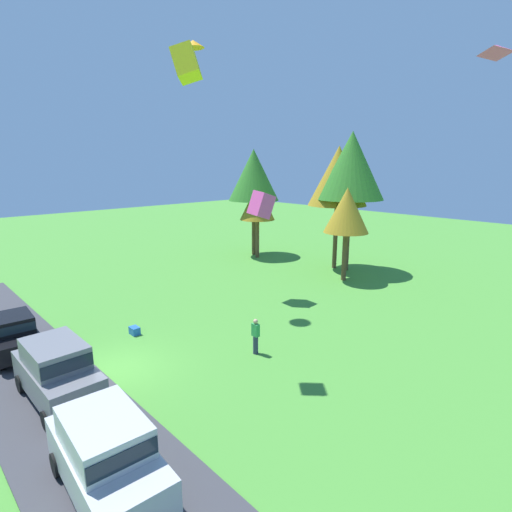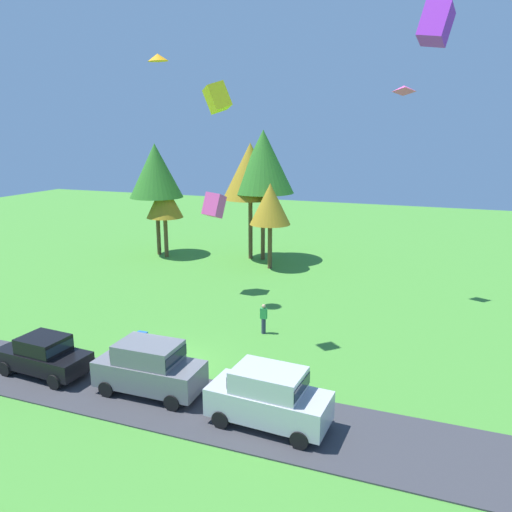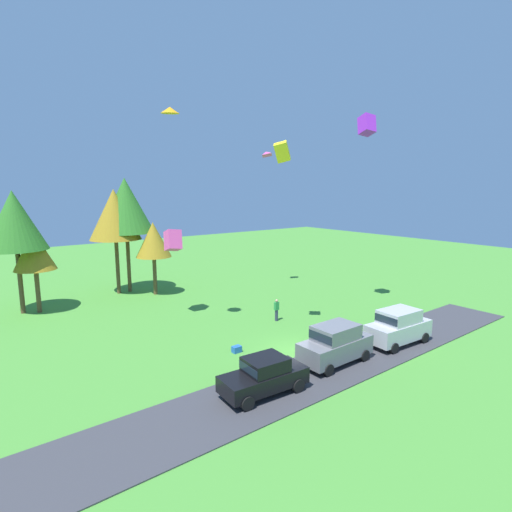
{
  "view_description": "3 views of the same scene",
  "coord_description": "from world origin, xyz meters",
  "px_view_note": "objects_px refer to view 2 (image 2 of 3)",
  "views": [
    {
      "loc": [
        15.49,
        -6.32,
        8.69
      ],
      "look_at": [
        2.5,
        5.95,
        4.52
      ],
      "focal_mm": 28.0,
      "sensor_mm": 36.0,
      "label": 1
    },
    {
      "loc": [
        11.74,
        -18.96,
        10.86
      ],
      "look_at": [
        2.83,
        4.72,
        4.59
      ],
      "focal_mm": 35.0,
      "sensor_mm": 36.0,
      "label": 2
    },
    {
      "loc": [
        -16.22,
        -17.07,
        10.04
      ],
      "look_at": [
        -0.73,
        3.15,
        5.76
      ],
      "focal_mm": 28.0,
      "sensor_mm": 36.0,
      "label": 3
    }
  ],
  "objects_px": {
    "tree_lone_near": "(250,171)",
    "cooler_box": "(142,336)",
    "car_suv_by_flagpole": "(149,366)",
    "kite_diamond_high_right": "(404,89)",
    "tree_far_left": "(263,162)",
    "person_watching_sky": "(264,318)",
    "kite_delta_near_flag": "(158,57)",
    "car_sedan_near_entrance": "(44,354)",
    "tree_left_of_center": "(270,204)",
    "kite_box_mid_center": "(436,24)",
    "tree_center_back": "(164,200)",
    "kite_box_over_trees": "(214,205)",
    "kite_box_topmost": "(217,98)",
    "car_suv_mid_row": "(269,395)",
    "tree_right_of_center": "(156,171)"
  },
  "relations": [
    {
      "from": "car_suv_mid_row",
      "to": "kite_box_topmost",
      "type": "relative_size",
      "value": 3.97
    },
    {
      "from": "tree_lone_near",
      "to": "cooler_box",
      "type": "bearing_deg",
      "value": -87.03
    },
    {
      "from": "tree_lone_near",
      "to": "kite_diamond_high_right",
      "type": "relative_size",
      "value": 9.53
    },
    {
      "from": "tree_left_of_center",
      "to": "kite_box_topmost",
      "type": "xyz_separation_m",
      "value": [
        2.63,
        -15.37,
        7.17
      ]
    },
    {
      "from": "tree_far_left",
      "to": "kite_diamond_high_right",
      "type": "height_order",
      "value": "kite_diamond_high_right"
    },
    {
      "from": "kite_delta_near_flag",
      "to": "kite_box_over_trees",
      "type": "bearing_deg",
      "value": 65.72
    },
    {
      "from": "tree_lone_near",
      "to": "kite_diamond_high_right",
      "type": "height_order",
      "value": "kite_diamond_high_right"
    },
    {
      "from": "kite_box_topmost",
      "to": "kite_delta_near_flag",
      "type": "distance_m",
      "value": 7.72
    },
    {
      "from": "tree_left_of_center",
      "to": "kite_box_mid_center",
      "type": "height_order",
      "value": "kite_box_mid_center"
    },
    {
      "from": "car_suv_by_flagpole",
      "to": "kite_box_topmost",
      "type": "xyz_separation_m",
      "value": [
        0.73,
        5.69,
        11.16
      ]
    },
    {
      "from": "tree_far_left",
      "to": "kite_diamond_high_right",
      "type": "relative_size",
      "value": 10.54
    },
    {
      "from": "kite_delta_near_flag",
      "to": "kite_box_over_trees",
      "type": "relative_size",
      "value": 0.79
    },
    {
      "from": "tree_lone_near",
      "to": "kite_box_mid_center",
      "type": "height_order",
      "value": "kite_box_mid_center"
    },
    {
      "from": "person_watching_sky",
      "to": "kite_delta_near_flag",
      "type": "distance_m",
      "value": 16.11
    },
    {
      "from": "kite_diamond_high_right",
      "to": "kite_box_over_trees",
      "type": "xyz_separation_m",
      "value": [
        -11.59,
        -2.89,
        -7.34
      ]
    },
    {
      "from": "tree_far_left",
      "to": "kite_delta_near_flag",
      "type": "bearing_deg",
      "value": -96.62
    },
    {
      "from": "person_watching_sky",
      "to": "tree_center_back",
      "type": "distance_m",
      "value": 20.04
    },
    {
      "from": "car_suv_by_flagpole",
      "to": "tree_left_of_center",
      "type": "height_order",
      "value": "tree_left_of_center"
    },
    {
      "from": "car_sedan_near_entrance",
      "to": "person_watching_sky",
      "type": "height_order",
      "value": "car_sedan_near_entrance"
    },
    {
      "from": "tree_lone_near",
      "to": "cooler_box",
      "type": "relative_size",
      "value": 17.97
    },
    {
      "from": "tree_center_back",
      "to": "kite_diamond_high_right",
      "type": "distance_m",
      "value": 22.25
    },
    {
      "from": "kite_box_over_trees",
      "to": "car_suv_by_flagpole",
      "type": "bearing_deg",
      "value": -76.2
    },
    {
      "from": "car_suv_by_flagpole",
      "to": "tree_far_left",
      "type": "xyz_separation_m",
      "value": [
        -3.46,
        23.69,
        7.17
      ]
    },
    {
      "from": "car_sedan_near_entrance",
      "to": "tree_left_of_center",
      "type": "distance_m",
      "value": 22.01
    },
    {
      "from": "tree_lone_near",
      "to": "kite_box_mid_center",
      "type": "bearing_deg",
      "value": -49.61
    },
    {
      "from": "car_sedan_near_entrance",
      "to": "kite_delta_near_flag",
      "type": "xyz_separation_m",
      "value": [
        0.43,
        10.36,
        14.02
      ]
    },
    {
      "from": "tree_lone_near",
      "to": "tree_right_of_center",
      "type": "bearing_deg",
      "value": -169.57
    },
    {
      "from": "car_suv_by_flagpole",
      "to": "person_watching_sky",
      "type": "bearing_deg",
      "value": 73.98
    },
    {
      "from": "car_suv_by_flagpole",
      "to": "tree_lone_near",
      "type": "height_order",
      "value": "tree_lone_near"
    },
    {
      "from": "car_suv_by_flagpole",
      "to": "tree_left_of_center",
      "type": "bearing_deg",
      "value": 95.15
    },
    {
      "from": "car_suv_by_flagpole",
      "to": "kite_diamond_high_right",
      "type": "height_order",
      "value": "kite_diamond_high_right"
    },
    {
      "from": "person_watching_sky",
      "to": "kite_delta_near_flag",
      "type": "relative_size",
      "value": 1.43
    },
    {
      "from": "kite_box_mid_center",
      "to": "kite_box_topmost",
      "type": "height_order",
      "value": "kite_box_mid_center"
    },
    {
      "from": "tree_far_left",
      "to": "tree_left_of_center",
      "type": "bearing_deg",
      "value": -59.33
    },
    {
      "from": "kite_box_over_trees",
      "to": "tree_center_back",
      "type": "bearing_deg",
      "value": 137.73
    },
    {
      "from": "kite_box_over_trees",
      "to": "car_suv_mid_row",
      "type": "bearing_deg",
      "value": -58.09
    },
    {
      "from": "car_suv_mid_row",
      "to": "kite_box_over_trees",
      "type": "bearing_deg",
      "value": 121.91
    },
    {
      "from": "tree_far_left",
      "to": "cooler_box",
      "type": "relative_size",
      "value": 19.87
    },
    {
      "from": "person_watching_sky",
      "to": "kite_box_mid_center",
      "type": "distance_m",
      "value": 16.33
    },
    {
      "from": "car_suv_by_flagpole",
      "to": "kite_delta_near_flag",
      "type": "height_order",
      "value": "kite_delta_near_flag"
    },
    {
      "from": "car_suv_by_flagpole",
      "to": "tree_far_left",
      "type": "bearing_deg",
      "value": 98.3
    },
    {
      "from": "car_suv_mid_row",
      "to": "cooler_box",
      "type": "height_order",
      "value": "car_suv_mid_row"
    },
    {
      "from": "car_sedan_near_entrance",
      "to": "kite_box_over_trees",
      "type": "height_order",
      "value": "kite_box_over_trees"
    },
    {
      "from": "kite_box_mid_center",
      "to": "car_suv_by_flagpole",
      "type": "bearing_deg",
      "value": -148.26
    },
    {
      "from": "car_sedan_near_entrance",
      "to": "kite_box_topmost",
      "type": "xyz_separation_m",
      "value": [
        6.19,
        5.93,
        11.41
      ]
    },
    {
      "from": "cooler_box",
      "to": "kite_delta_near_flag",
      "type": "relative_size",
      "value": 0.47
    },
    {
      "from": "tree_left_of_center",
      "to": "kite_box_mid_center",
      "type": "xyz_separation_m",
      "value": [
        12.05,
        -14.78,
        9.81
      ]
    },
    {
      "from": "tree_far_left",
      "to": "car_sedan_near_entrance",
      "type": "bearing_deg",
      "value": -94.79
    },
    {
      "from": "kite_box_topmost",
      "to": "kite_diamond_high_right",
      "type": "bearing_deg",
      "value": 55.7
    },
    {
      "from": "car_sedan_near_entrance",
      "to": "tree_lone_near",
      "type": "height_order",
      "value": "tree_lone_near"
    }
  ]
}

